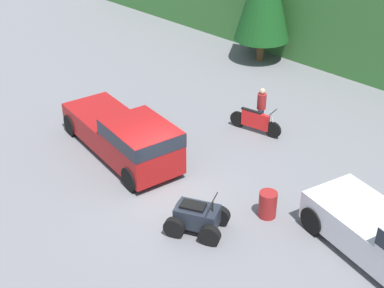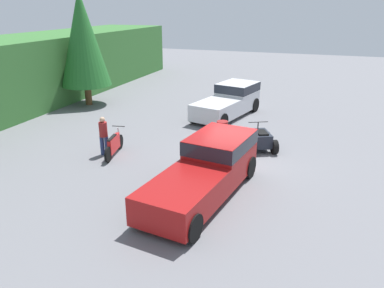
% 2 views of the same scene
% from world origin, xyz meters
% --- Properties ---
extents(ground_plane, '(80.00, 80.00, 0.00)m').
position_xyz_m(ground_plane, '(0.00, 0.00, 0.00)').
color(ground_plane, slate).
extents(tree_left, '(1.80, 1.80, 4.09)m').
position_xyz_m(tree_left, '(-6.71, 12.80, 2.40)').
color(tree_left, brown).
rests_on(tree_left, ground_plane).
extents(pickup_truck_red, '(6.15, 2.90, 1.85)m').
position_xyz_m(pickup_truck_red, '(-2.63, 0.45, 0.99)').
color(pickup_truck_red, maroon).
rests_on(pickup_truck_red, ground_plane).
extents(dirt_bike, '(2.28, 0.73, 1.15)m').
position_xyz_m(dirt_bike, '(-0.68, 5.47, 0.48)').
color(dirt_bike, black).
rests_on(dirt_bike, ground_plane).
extents(quad_atv, '(2.14, 1.89, 1.23)m').
position_xyz_m(quad_atv, '(2.17, -0.62, 0.48)').
color(quad_atv, black).
rests_on(quad_atv, ground_plane).
extents(rider_person, '(0.48, 0.48, 1.78)m').
position_xyz_m(rider_person, '(-0.78, 5.91, 0.96)').
color(rider_person, navy).
rests_on(rider_person, ground_plane).
extents(steel_barrel, '(0.58, 0.58, 0.88)m').
position_xyz_m(steel_barrel, '(3.20, 1.49, 0.44)').
color(steel_barrel, maroon).
rests_on(steel_barrel, ground_plane).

